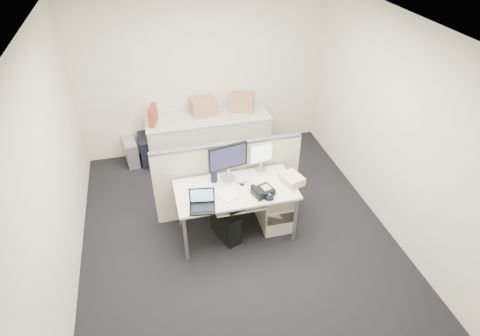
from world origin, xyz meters
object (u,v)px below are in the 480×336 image
object	(u,v)px
laptop	(202,202)
desk_phone	(263,191)
desk	(236,193)
monitor_main	(228,162)

from	to	relation	value
laptop	desk_phone	distance (m)	0.78
desk	laptop	distance (m)	0.57
desk	desk_phone	distance (m)	0.37
desk	monitor_main	world-z (taller)	monitor_main
desk	laptop	xyz separation A→B (m)	(-0.47, -0.28, 0.18)
monitor_main	desk	bearing A→B (deg)	-89.35
desk_phone	monitor_main	bearing A→B (deg)	113.10
laptop	desk_phone	world-z (taller)	laptop
desk	laptop	world-z (taller)	laptop
desk	monitor_main	xyz separation A→B (m)	(-0.04, 0.22, 0.32)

